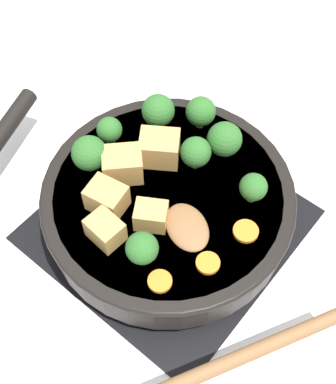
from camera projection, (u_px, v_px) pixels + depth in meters
The scene contains 20 objects.
ground_plane at pixel (168, 225), 0.73m from camera, with size 2.40×2.40×0.00m, color white.
front_burner_grate at pixel (168, 221), 0.72m from camera, with size 0.31×0.31×0.03m.
skillet_pan at pixel (166, 202), 0.68m from camera, with size 0.44×0.33×0.06m.
wooden_spoon at pixel (222, 297), 0.58m from camera, with size 0.25×0.23×0.02m.
tofu_cube_center_large at pixel (107, 198), 0.64m from camera, with size 0.04×0.04×0.04m, color tan.
tofu_cube_near_handle at pixel (159, 148), 0.67m from camera, with size 0.05×0.04×0.04m, color tan.
tofu_cube_east_chunk at pixel (151, 216), 0.63m from camera, with size 0.04×0.03×0.03m, color tan.
tofu_cube_west_chunk at pixel (123, 165), 0.66m from camera, with size 0.05×0.04×0.04m, color tan.
tofu_cube_back_piece at pixel (105, 230), 0.61m from camera, with size 0.04×0.03×0.03m, color tan.
broccoli_floret_near_spoon at pixel (201, 112), 0.70m from camera, with size 0.04×0.04×0.05m.
broccoli_floret_center_top at pixel (193, 151), 0.66m from camera, with size 0.04×0.04×0.05m.
broccoli_floret_east_rim at pixel (158, 111), 0.70m from camera, with size 0.04×0.04×0.05m.
broccoli_floret_west_rim at pixel (253, 187), 0.64m from camera, with size 0.03×0.03×0.04m.
broccoli_floret_north_edge at pixel (109, 130), 0.69m from camera, with size 0.03×0.03×0.04m.
broccoli_floret_south_cluster at pixel (142, 248), 0.59m from camera, with size 0.04×0.04×0.04m.
broccoli_floret_mid_floret at pixel (224, 139), 0.67m from camera, with size 0.04×0.04×0.05m.
broccoli_floret_small_inner at pixel (89, 153), 0.66m from camera, with size 0.04×0.04×0.05m.
carrot_slice_orange_thin at pixel (246, 231), 0.63m from camera, with size 0.03×0.03×0.01m, color orange.
carrot_slice_near_center at pixel (160, 281), 0.59m from camera, with size 0.03×0.03×0.01m, color orange.
carrot_slice_edge_slice at pixel (208, 263), 0.61m from camera, with size 0.03×0.03×0.01m, color orange.
Camera 1 is at (0.23, -0.28, 0.64)m, focal length 50.00 mm.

